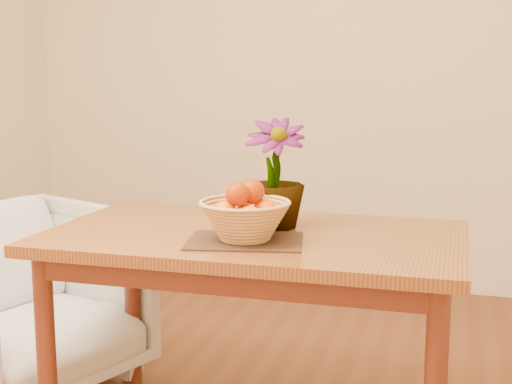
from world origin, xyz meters
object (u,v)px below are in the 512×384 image
(wicker_basket, at_px, (245,222))
(potted_plant, at_px, (274,174))
(armchair, at_px, (23,291))
(table, at_px, (254,257))

(wicker_basket, xyz_separation_m, potted_plant, (0.04, 0.23, 0.13))
(potted_plant, relative_size, armchair, 0.46)
(table, xyz_separation_m, potted_plant, (0.04, 0.09, 0.28))
(armchair, bearing_deg, potted_plant, -70.93)
(table, relative_size, wicker_basket, 4.77)
(wicker_basket, xyz_separation_m, armchair, (-1.03, 0.29, -0.41))
(wicker_basket, height_order, armchair, wicker_basket)
(armchair, bearing_deg, table, -76.07)
(table, bearing_deg, armchair, 171.52)
(wicker_basket, bearing_deg, table, 93.68)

